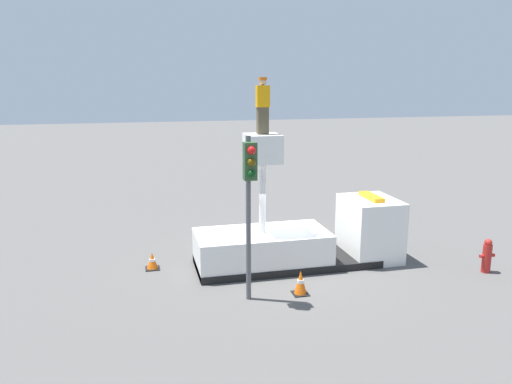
{
  "coord_description": "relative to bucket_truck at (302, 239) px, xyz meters",
  "views": [
    {
      "loc": [
        -4.72,
        -15.14,
        6.07
      ],
      "look_at": [
        -1.32,
        -1.16,
        2.83
      ],
      "focal_mm": 35.0,
      "sensor_mm": 36.0,
      "label": 1
    }
  ],
  "objects": [
    {
      "name": "traffic_light_pole",
      "position": [
        -2.37,
        -2.47,
        2.44
      ],
      "size": [
        0.34,
        0.57,
        4.63
      ],
      "color": "#515156",
      "rests_on": "ground"
    },
    {
      "name": "traffic_cone_curbside",
      "position": [
        -0.85,
        -2.37,
        -0.51
      ],
      "size": [
        0.45,
        0.45,
        0.72
      ],
      "color": "black",
      "rests_on": "ground"
    },
    {
      "name": "worker",
      "position": [
        -1.38,
        0.0,
        4.43
      ],
      "size": [
        0.4,
        0.26,
        1.75
      ],
      "color": "brown",
      "rests_on": "bucket_truck"
    },
    {
      "name": "traffic_cone_rear",
      "position": [
        -4.94,
        0.66,
        -0.58
      ],
      "size": [
        0.46,
        0.46,
        0.56
      ],
      "color": "black",
      "rests_on": "ground"
    },
    {
      "name": "fire_hydrant",
      "position": [
        5.52,
        -2.16,
        -0.3
      ],
      "size": [
        0.53,
        0.29,
        1.12
      ],
      "color": "#B2231E",
      "rests_on": "ground"
    },
    {
      "name": "ground_plane",
      "position": [
        -0.55,
        0.0,
        -0.85
      ],
      "size": [
        120.0,
        120.0,
        0.0
      ],
      "primitive_type": "plane",
      "color": "#565451"
    },
    {
      "name": "bucket_truck",
      "position": [
        0.0,
        0.0,
        0.0
      ],
      "size": [
        6.88,
        2.2,
        4.4
      ],
      "color": "black",
      "rests_on": "ground"
    }
  ]
}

